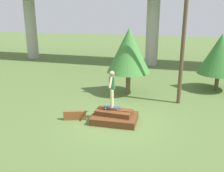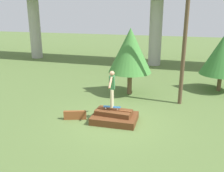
{
  "view_description": "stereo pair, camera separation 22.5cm",
  "coord_description": "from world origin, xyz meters",
  "px_view_note": "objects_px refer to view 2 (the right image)",
  "views": [
    {
      "loc": [
        2.63,
        -9.75,
        4.7
      ],
      "look_at": [
        -0.14,
        0.06,
        1.61
      ],
      "focal_mm": 40.0,
      "sensor_mm": 36.0,
      "label": 1
    },
    {
      "loc": [
        2.85,
        -9.69,
        4.7
      ],
      "look_at": [
        -0.14,
        0.06,
        1.61
      ],
      "focal_mm": 40.0,
      "sensor_mm": 36.0,
      "label": 2
    }
  ],
  "objects_px": {
    "skater": "(112,86)",
    "tree_behind_right": "(223,54)",
    "skateboard": "(112,107)",
    "tree_behind_left": "(130,51)",
    "utility_pole": "(185,37)"
  },
  "relations": [
    {
      "from": "skater",
      "to": "tree_behind_right",
      "type": "bearing_deg",
      "value": 50.64
    },
    {
      "from": "tree_behind_left",
      "to": "utility_pole",
      "type": "bearing_deg",
      "value": -15.27
    },
    {
      "from": "skateboard",
      "to": "utility_pole",
      "type": "height_order",
      "value": "utility_pole"
    },
    {
      "from": "tree_behind_right",
      "to": "utility_pole",
      "type": "bearing_deg",
      "value": -126.31
    },
    {
      "from": "skateboard",
      "to": "skater",
      "type": "relative_size",
      "value": 0.49
    },
    {
      "from": "skater",
      "to": "utility_pole",
      "type": "height_order",
      "value": "utility_pole"
    },
    {
      "from": "skater",
      "to": "tree_behind_left",
      "type": "relative_size",
      "value": 0.42
    },
    {
      "from": "tree_behind_right",
      "to": "tree_behind_left",
      "type": "bearing_deg",
      "value": -156.83
    },
    {
      "from": "skateboard",
      "to": "tree_behind_right",
      "type": "bearing_deg",
      "value": 50.64
    },
    {
      "from": "skateboard",
      "to": "tree_behind_right",
      "type": "relative_size",
      "value": 0.23
    },
    {
      "from": "skateboard",
      "to": "tree_behind_right",
      "type": "xyz_separation_m",
      "value": [
        4.97,
        6.05,
        1.59
      ]
    },
    {
      "from": "tree_behind_left",
      "to": "skater",
      "type": "bearing_deg",
      "value": -88.28
    },
    {
      "from": "skater",
      "to": "tree_behind_right",
      "type": "distance_m",
      "value": 7.86
    },
    {
      "from": "utility_pole",
      "to": "tree_behind_right",
      "type": "bearing_deg",
      "value": 53.69
    },
    {
      "from": "skateboard",
      "to": "skater",
      "type": "distance_m",
      "value": 0.94
    }
  ]
}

